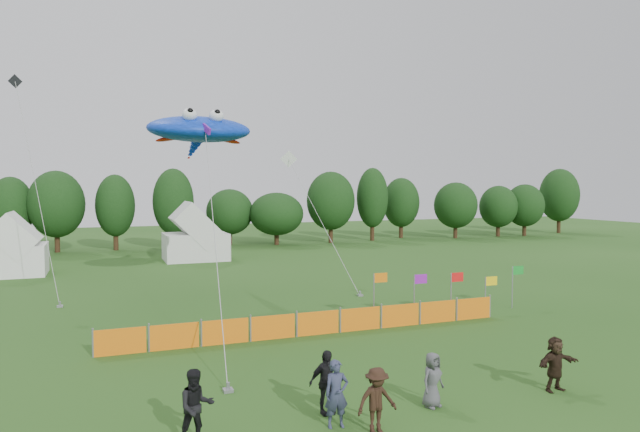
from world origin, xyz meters
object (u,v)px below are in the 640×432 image
object	(u,v)px
tent_left	(16,250)
spectator_d	(326,382)
spectator_f	(555,364)
spectator_b	(196,407)
spectator_e	(432,380)
barrier_fence	(318,323)
tent_right	(196,238)
spectator_a	(336,394)
spectator_c	(377,400)
stingray_kite	(199,130)

from	to	relation	value
tent_left	spectator_d	world-z (taller)	tent_left
spectator_d	spectator_f	distance (m)	7.35
spectator_b	spectator_e	bearing A→B (deg)	-4.42
barrier_fence	spectator_f	world-z (taller)	spectator_f
tent_right	barrier_fence	size ratio (longest dim) A/B	0.30
spectator_a	spectator_c	xyz separation A→B (m)	(0.83, -0.70, -0.04)
tent_right	spectator_d	xyz separation A→B (m)	(-1.93, -34.92, -1.01)
barrier_fence	spectator_c	size ratio (longest dim) A/B	10.47
barrier_fence	spectator_f	bearing A→B (deg)	-63.53
spectator_e	spectator_d	bearing A→B (deg)	148.74
tent_right	stingray_kite	size ratio (longest dim) A/B	0.23
spectator_a	spectator_e	xyz separation A→B (m)	(3.12, 0.27, -0.10)
barrier_fence	spectator_b	distance (m)	10.78
tent_left	spectator_d	xyz separation A→B (m)	(11.37, -31.12, -0.92)
spectator_a	spectator_f	bearing A→B (deg)	5.54
spectator_c	spectator_f	size ratio (longest dim) A/B	1.01
tent_left	tent_right	size ratio (longest dim) A/B	0.76
tent_right	spectator_f	xyz separation A→B (m)	(5.35, -35.86, -1.06)
spectator_a	stingray_kite	bearing A→B (deg)	96.40
spectator_e	tent_right	bearing A→B (deg)	72.77
tent_left	spectator_e	xyz separation A→B (m)	(14.40, -31.78, -1.02)
stingray_kite	spectator_e	bearing A→B (deg)	-80.15
barrier_fence	stingray_kite	bearing A→B (deg)	106.42
spectator_a	spectator_c	bearing A→B (deg)	-34.75
stingray_kite	spectator_d	bearing A→B (deg)	-88.94
barrier_fence	spectator_a	distance (m)	9.40
tent_left	barrier_fence	xyz separation A→B (m)	(14.21, -23.13, -1.31)
spectator_a	stingray_kite	size ratio (longest dim) A/B	0.08
tent_right	stingray_kite	world-z (taller)	stingray_kite
spectator_f	stingray_kite	xyz separation A→B (m)	(-7.63, 19.74, 8.72)
tent_right	spectator_b	distance (m)	35.95
tent_left	spectator_f	bearing A→B (deg)	-59.81
spectator_f	spectator_a	bearing A→B (deg)	176.07
spectator_e	stingray_kite	world-z (taller)	stingray_kite
tent_right	spectator_a	bearing A→B (deg)	-93.22
spectator_f	spectator_b	bearing A→B (deg)	174.26
tent_right	spectator_a	size ratio (longest dim) A/B	3.00
tent_right	spectator_c	distance (m)	36.59
tent_right	spectator_b	world-z (taller)	tent_right
spectator_d	barrier_fence	bearing A→B (deg)	63.45
tent_left	spectator_a	distance (m)	34.00
spectator_b	spectator_d	xyz separation A→B (m)	(3.69, 0.58, -0.04)
stingray_kite	spectator_f	bearing A→B (deg)	-68.86
barrier_fence	spectator_d	world-z (taller)	spectator_d
tent_left	spectator_b	distance (m)	32.63
barrier_fence	spectator_d	distance (m)	8.49
tent_left	tent_right	distance (m)	13.84
spectator_a	spectator_d	xyz separation A→B (m)	(0.08, 0.93, 0.00)
tent_right	spectator_f	size ratio (longest dim) A/B	3.16
spectator_c	stingray_kite	size ratio (longest dim) A/B	0.07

